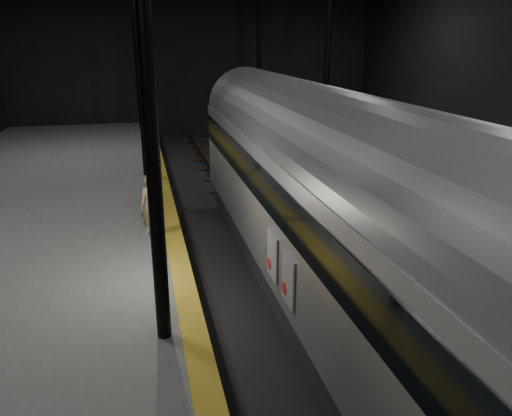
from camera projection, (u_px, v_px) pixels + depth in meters
name	position (u px, v px, depth m)	size (l,w,h in m)	color
ground	(294.00, 271.00, 14.13)	(44.00, 44.00, 0.00)	black
platform_left	(5.00, 284.00, 12.34)	(9.00, 43.80, 1.00)	#4D4D4A
tactile_strip	(177.00, 249.00, 13.10)	(0.50, 43.80, 0.01)	#9A691C
track	(294.00, 269.00, 14.11)	(2.40, 43.00, 0.24)	#3F3328
train	(342.00, 210.00, 10.36)	(2.89, 19.30, 5.16)	#9EA0A6
woman	(151.00, 205.00, 13.87)	(0.62, 0.41, 1.71)	tan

